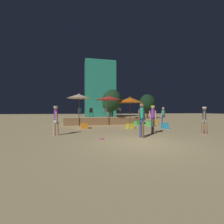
% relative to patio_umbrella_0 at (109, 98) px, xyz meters
% --- Properties ---
extents(ground_plane, '(120.00, 120.00, 0.00)m').
position_rel_patio_umbrella_0_xyz_m(ground_plane, '(-0.26, -8.34, -2.66)').
color(ground_plane, tan).
extents(wooden_deck, '(7.55, 2.90, 0.79)m').
position_rel_patio_umbrella_0_xyz_m(wooden_deck, '(-0.51, 1.51, -2.31)').
color(wooden_deck, olive).
rests_on(wooden_deck, ground).
extents(patio_umbrella_0, '(2.56, 2.56, 2.92)m').
position_rel_patio_umbrella_0_xyz_m(patio_umbrella_0, '(0.00, 0.00, 0.00)').
color(patio_umbrella_0, brown).
rests_on(patio_umbrella_0, ground).
extents(patio_umbrella_1, '(2.62, 2.62, 2.87)m').
position_rel_patio_umbrella_0_xyz_m(patio_umbrella_1, '(2.24, 0.07, -0.15)').
color(patio_umbrella_1, brown).
rests_on(patio_umbrella_1, ground).
extents(patio_umbrella_2, '(2.22, 2.22, 3.07)m').
position_rel_patio_umbrella_0_xyz_m(patio_umbrella_2, '(-2.86, 0.03, 0.13)').
color(patio_umbrella_2, brown).
rests_on(patio_umbrella_2, ground).
extents(cube_seat_0, '(0.81, 0.81, 0.47)m').
position_rel_patio_umbrella_0_xyz_m(cube_seat_0, '(3.67, -1.60, -2.43)').
color(cube_seat_0, '#4CC651').
rests_on(cube_seat_0, ground).
extents(cube_seat_1, '(0.66, 0.66, 0.38)m').
position_rel_patio_umbrella_0_xyz_m(cube_seat_1, '(2.85, -0.49, -2.47)').
color(cube_seat_1, '#4CC651').
rests_on(cube_seat_1, ground).
extents(cube_seat_2, '(0.60, 0.60, 0.44)m').
position_rel_patio_umbrella_0_xyz_m(cube_seat_2, '(-2.44, -2.34, -2.44)').
color(cube_seat_2, orange).
rests_on(cube_seat_2, ground).
extents(cube_seat_3, '(0.72, 0.72, 0.46)m').
position_rel_patio_umbrella_0_xyz_m(cube_seat_3, '(5.07, 0.34, -2.43)').
color(cube_seat_3, orange).
rests_on(cube_seat_3, ground).
extents(cube_seat_4, '(0.55, 0.55, 0.45)m').
position_rel_patio_umbrella_0_xyz_m(cube_seat_4, '(3.79, -3.82, -2.44)').
color(cube_seat_4, '#2D9EDB').
rests_on(cube_seat_4, ground).
extents(cube_seat_5, '(0.56, 0.56, 0.38)m').
position_rel_patio_umbrella_0_xyz_m(cube_seat_5, '(1.13, -3.07, -2.47)').
color(cube_seat_5, yellow).
rests_on(cube_seat_5, ground).
extents(person_0, '(0.38, 0.39, 1.75)m').
position_rel_patio_umbrella_0_xyz_m(person_0, '(1.60, -6.00, -1.67)').
color(person_0, '#3F3F47').
rests_on(person_0, ground).
extents(person_1, '(0.40, 0.39, 1.66)m').
position_rel_patio_umbrella_0_xyz_m(person_1, '(4.62, -6.78, -1.74)').
color(person_1, '#997051').
rests_on(person_1, ground).
extents(person_2, '(0.49, 0.30, 1.81)m').
position_rel_patio_umbrella_0_xyz_m(person_2, '(0.39, -7.09, -1.66)').
color(person_2, '#2D4C7F').
rests_on(person_2, ground).
extents(person_3, '(0.53, 0.30, 1.74)m').
position_rel_patio_umbrella_0_xyz_m(person_3, '(4.48, -2.44, -1.71)').
color(person_3, '#2D4C7F').
rests_on(person_3, ground).
extents(person_4, '(0.29, 0.48, 1.70)m').
position_rel_patio_umbrella_0_xyz_m(person_4, '(-4.16, -5.35, -1.71)').
color(person_4, tan).
rests_on(person_4, ground).
extents(bistro_chair_0, '(0.41, 0.42, 0.90)m').
position_rel_patio_umbrella_0_xyz_m(bistro_chair_0, '(-2.78, 2.40, -1.33)').
color(bistro_chair_0, '#1E4C47').
rests_on(bistro_chair_0, wooden_deck).
extents(bistro_chair_1, '(0.46, 0.46, 0.90)m').
position_rel_patio_umbrella_0_xyz_m(bistro_chair_1, '(-1.57, 1.58, -1.33)').
color(bistro_chair_1, '#47474C').
rests_on(bistro_chair_1, wooden_deck).
extents(bistro_chair_2, '(0.40, 0.40, 0.90)m').
position_rel_patio_umbrella_0_xyz_m(bistro_chair_2, '(1.60, 1.72, -1.33)').
color(bistro_chair_2, '#47474C').
rests_on(bistro_chair_2, wooden_deck).
extents(bistro_chair_3, '(0.48, 0.48, 0.90)m').
position_rel_patio_umbrella_0_xyz_m(bistro_chair_3, '(0.03, 2.28, -1.33)').
color(bistro_chair_3, '#47474C').
rests_on(bistro_chair_3, wooden_deck).
extents(frisbee_disc, '(0.26, 0.26, 0.03)m').
position_rel_patio_umbrella_0_xyz_m(frisbee_disc, '(-1.77, -7.12, -2.65)').
color(frisbee_disc, '#E54C99').
rests_on(frisbee_disc, ground).
extents(background_tree_0, '(3.41, 3.41, 5.08)m').
position_rel_patio_umbrella_0_xyz_m(background_tree_0, '(2.81, 11.00, 0.54)').
color(background_tree_0, '#3D2B1C').
rests_on(background_tree_0, ground).
extents(background_tree_1, '(2.64, 2.64, 4.05)m').
position_rel_patio_umbrella_0_xyz_m(background_tree_1, '(2.41, 10.89, -0.08)').
color(background_tree_1, '#3D2B1C').
rests_on(background_tree_1, ground).
extents(background_tree_2, '(2.82, 2.82, 4.41)m').
position_rel_patio_umbrella_0_xyz_m(background_tree_2, '(9.33, 10.81, 0.18)').
color(background_tree_2, '#3D2B1C').
rests_on(background_tree_2, ground).
extents(distant_building, '(6.64, 4.88, 12.35)m').
position_rel_patio_umbrella_0_xyz_m(distant_building, '(1.75, 19.51, 3.51)').
color(distant_building, teal).
rests_on(distant_building, ground).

